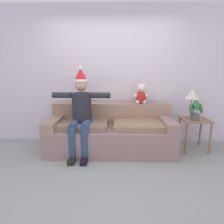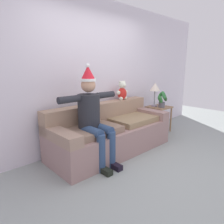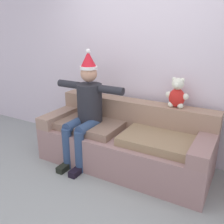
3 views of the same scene
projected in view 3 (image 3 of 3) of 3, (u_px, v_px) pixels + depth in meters
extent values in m
plane|color=#919996|center=(81.00, 207.00, 2.61)|extent=(10.00, 10.00, 0.00)
cube|color=silver|center=(143.00, 61.00, 3.45)|extent=(7.00, 0.10, 2.70)
cube|color=gray|center=(123.00, 150.00, 3.34)|extent=(2.26, 0.89, 0.46)
cube|color=#9F7F68|center=(134.00, 113.00, 3.47)|extent=(2.26, 0.24, 0.38)
cube|color=gray|center=(63.00, 115.00, 3.72)|extent=(0.22, 0.89, 0.16)
cube|color=gray|center=(205.00, 146.00, 2.76)|extent=(0.22, 0.89, 0.16)
cube|color=#866B59|center=(89.00, 125.00, 3.45)|extent=(0.91, 0.62, 0.10)
cube|color=#927958|center=(159.00, 140.00, 2.97)|extent=(0.91, 0.62, 0.10)
cylinder|color=#26272D|center=(90.00, 103.00, 3.37)|extent=(0.34, 0.34, 0.52)
sphere|color=tan|center=(89.00, 74.00, 3.24)|extent=(0.22, 0.22, 0.22)
cylinder|color=white|center=(89.00, 68.00, 3.22)|extent=(0.23, 0.23, 0.04)
cone|color=red|center=(88.00, 59.00, 3.18)|extent=(0.21, 0.21, 0.20)
sphere|color=white|center=(88.00, 51.00, 3.15)|extent=(0.06, 0.06, 0.06)
cylinder|color=navy|center=(76.00, 124.00, 3.34)|extent=(0.14, 0.40, 0.14)
cylinder|color=navy|center=(67.00, 148.00, 3.27)|extent=(0.13, 0.13, 0.56)
cube|color=black|center=(65.00, 167.00, 3.28)|extent=(0.10, 0.24, 0.08)
cylinder|color=navy|center=(88.00, 127.00, 3.25)|extent=(0.14, 0.40, 0.14)
cylinder|color=navy|center=(80.00, 152.00, 3.17)|extent=(0.13, 0.13, 0.56)
cube|color=black|center=(77.00, 171.00, 3.19)|extent=(0.10, 0.24, 0.08)
cylinder|color=#26272D|center=(69.00, 84.00, 3.46)|extent=(0.34, 0.10, 0.10)
cylinder|color=#26272D|center=(111.00, 90.00, 3.14)|extent=(0.34, 0.10, 0.10)
ellipsoid|color=red|center=(177.00, 98.00, 3.10)|extent=(0.20, 0.16, 0.24)
sphere|color=white|center=(178.00, 84.00, 3.04)|extent=(0.15, 0.15, 0.15)
sphere|color=white|center=(177.00, 86.00, 3.00)|extent=(0.07, 0.07, 0.07)
sphere|color=white|center=(174.00, 79.00, 3.05)|extent=(0.05, 0.05, 0.05)
sphere|color=white|center=(183.00, 80.00, 3.00)|extent=(0.05, 0.05, 0.05)
sphere|color=white|center=(169.00, 94.00, 3.14)|extent=(0.08, 0.08, 0.08)
sphere|color=white|center=(171.00, 104.00, 3.13)|extent=(0.08, 0.08, 0.08)
sphere|color=white|center=(185.00, 97.00, 3.04)|extent=(0.08, 0.08, 0.08)
sphere|color=white|center=(180.00, 106.00, 3.08)|extent=(0.08, 0.08, 0.08)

